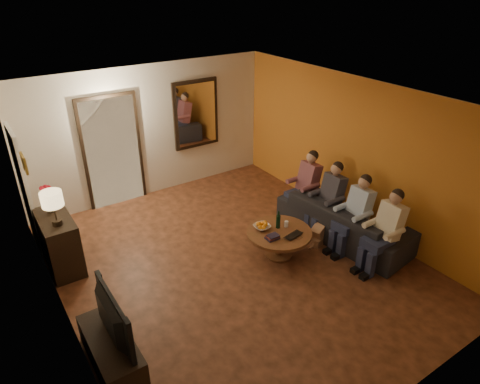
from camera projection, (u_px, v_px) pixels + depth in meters
floor at (235, 263)px, 6.76m from camera, size 5.00×6.00×0.01m
ceiling at (234, 101)px, 5.56m from camera, size 5.00×6.00×0.01m
back_wall at (151, 132)px, 8.37m from camera, size 5.00×0.02×2.60m
front_wall at (412, 313)px, 3.95m from camera, size 5.00×0.02×2.60m
left_wall at (53, 245)px, 4.92m from camera, size 0.02×6.00×2.60m
right_wall at (355, 153)px, 7.40m from camera, size 0.02×6.00×2.60m
orange_accent at (355, 153)px, 7.40m from camera, size 0.01×6.00×2.60m
kitchen_doorway at (113, 153)px, 8.08m from camera, size 1.00×0.06×2.10m
door_trim at (113, 153)px, 8.07m from camera, size 1.12×0.04×2.22m
fridge_glimpse at (126, 157)px, 8.27m from camera, size 0.45×0.03×1.70m
mirror_frame at (196, 114)px, 8.74m from camera, size 1.00×0.05×1.40m
mirror_glass at (197, 114)px, 8.72m from camera, size 0.86×0.02×1.26m
white_door at (25, 190)px, 6.77m from camera, size 0.06×0.85×2.04m
framed_art at (24, 163)px, 5.64m from camera, size 0.03×0.28×0.24m
art_canvas at (25, 163)px, 5.65m from camera, size 0.01×0.22×0.18m
dresser at (60, 243)px, 6.50m from camera, size 0.45×0.98×0.87m
table_lamp at (54, 208)px, 6.01m from camera, size 0.30×0.30×0.54m
flower_vase at (48, 199)px, 6.36m from camera, size 0.14×0.14×0.44m
tv_stand at (112, 351)px, 4.95m from camera, size 0.45×1.16×0.39m
tv at (106, 319)px, 4.73m from camera, size 1.03×0.14×0.60m
sofa at (344, 220)px, 7.27m from camera, size 2.43×1.20×0.68m
person_a at (386, 233)px, 6.44m from camera, size 0.60×0.40×1.20m
person_b at (356, 216)px, 6.88m from camera, size 0.60×0.40×1.20m
person_c at (329, 201)px, 7.32m from camera, size 0.60×0.40×1.20m
person_d at (306, 188)px, 7.76m from camera, size 0.60×0.40×1.20m
dog at (322, 227)px, 7.18m from camera, size 0.60×0.38×0.56m
coffee_table at (279, 243)px, 6.85m from camera, size 1.04×1.04×0.45m
bowl at (262, 227)px, 6.81m from camera, size 0.26×0.26×0.06m
oranges at (262, 223)px, 6.78m from camera, size 0.20×0.20×0.08m
wine_bottle at (278, 219)px, 6.78m from camera, size 0.07×0.07×0.31m
wine_glass at (286, 224)px, 6.85m from camera, size 0.06×0.06×0.10m
book_stack at (272, 237)px, 6.55m from camera, size 0.20×0.15×0.07m
laptop at (296, 237)px, 6.59m from camera, size 0.36×0.27×0.03m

